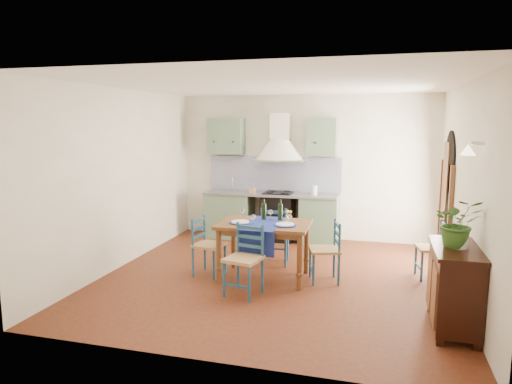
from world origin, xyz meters
TOP-DOWN VIEW (x-y plane):
  - floor at (0.00, 0.00)m, footprint 5.00×5.00m
  - back_wall at (-0.47, 2.29)m, footprint 5.00×0.96m
  - right_wall at (2.50, 0.28)m, footprint 0.26×5.00m
  - left_wall at (-2.50, 0.00)m, footprint 0.04×5.00m
  - ceiling at (0.00, 0.00)m, footprint 5.00×5.00m
  - dining_table at (-0.16, -0.06)m, footprint 1.33×1.00m
  - chair_near at (-0.26, -0.75)m, footprint 0.52×0.52m
  - chair_far at (-0.16, 0.64)m, footprint 0.49×0.49m
  - chair_left at (-1.02, -0.14)m, footprint 0.47×0.47m
  - chair_right at (0.73, 0.04)m, footprint 0.51×0.51m
  - chair_spare at (2.23, 0.60)m, footprint 0.46×0.46m
  - sideboard at (2.26, -1.13)m, footprint 0.50×1.05m
  - potted_plant at (2.26, -1.12)m, footprint 0.51×0.45m

SIDE VIEW (x-z plane):
  - floor at x=0.00m, z-range 0.00..0.00m
  - chair_spare at x=2.23m, z-range 0.01..0.87m
  - chair_left at x=-1.02m, z-range 0.02..0.89m
  - chair_right at x=0.73m, z-range 0.02..0.90m
  - chair_near at x=-0.26m, z-range 0.02..0.96m
  - chair_far at x=-0.16m, z-range 0.02..0.96m
  - sideboard at x=2.26m, z-range 0.04..0.98m
  - dining_table at x=-0.16m, z-range 0.16..1.31m
  - back_wall at x=-0.47m, z-range -0.35..2.45m
  - potted_plant at x=2.26m, z-range 0.94..1.47m
  - right_wall at x=2.50m, z-range -0.06..2.74m
  - left_wall at x=-2.50m, z-range 0.00..2.80m
  - ceiling at x=0.00m, z-range 2.80..2.81m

